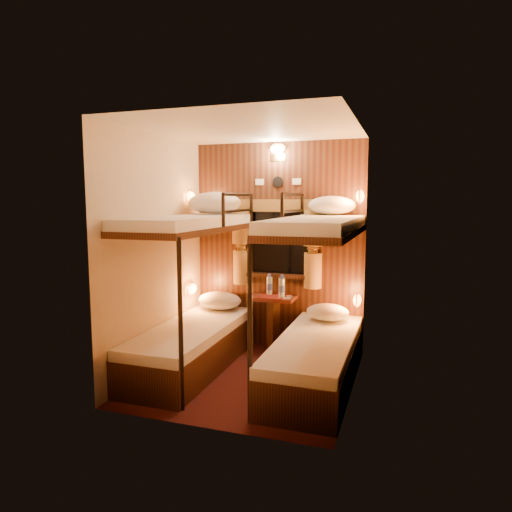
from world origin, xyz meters
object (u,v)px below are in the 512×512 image
(bottle_right, at_px, (282,288))
(bunk_left, at_px, (192,316))
(bottle_left, at_px, (270,286))
(table, at_px, (273,316))
(bunk_right, at_px, (316,326))

(bottle_right, bearing_deg, bunk_left, -135.47)
(bunk_left, relative_size, bottle_right, 7.39)
(bottle_right, bearing_deg, bottle_left, 150.28)
(bottle_right, bearing_deg, table, 161.78)
(bunk_right, bearing_deg, bottle_right, 125.85)
(bottle_right, bearing_deg, bunk_right, -54.15)
(table, bearing_deg, bunk_right, -50.33)
(bottle_left, bearing_deg, bottle_right, -29.72)
(bunk_right, bearing_deg, bottle_left, 130.17)
(bottle_left, bearing_deg, bunk_left, -124.59)
(bunk_right, xyz_separation_m, table, (-0.65, 0.78, -0.14))
(bottle_left, relative_size, bottle_right, 0.96)
(bunk_right, height_order, bottle_right, bunk_right)
(table, height_order, bottle_left, bottle_left)
(bunk_right, distance_m, bottle_left, 1.12)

